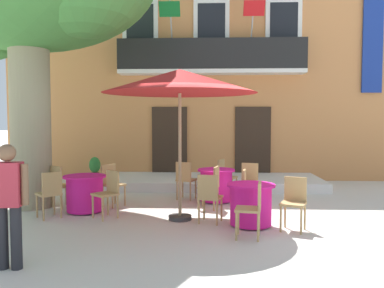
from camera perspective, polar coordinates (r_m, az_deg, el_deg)
ground_plane at (r=7.70m, az=3.45°, el=-10.83°), size 120.00×120.00×0.00m
building_facade at (r=14.56m, az=2.72°, el=10.79°), size 13.00×5.09×7.50m
entrance_step_platform at (r=11.47m, az=2.77°, el=-5.42°), size 6.19×2.26×0.25m
cafe_table_near_tree at (r=9.29m, az=3.49°, el=-5.87°), size 0.86×0.86×0.76m
cafe_chair_near_tree_0 at (r=9.17m, az=8.15°, el=-5.16°), size 0.50×0.50×0.91m
cafe_chair_near_tree_1 at (r=9.99m, az=4.75°, el=-4.42°), size 0.53×0.53×0.91m
cafe_chair_near_tree_2 at (r=9.46m, az=-0.99°, el=-4.85°), size 0.51×0.51×0.91m
cafe_chair_near_tree_3 at (r=8.53m, az=2.83°, el=-5.78°), size 0.49×0.49×0.91m
cafe_table_middle at (r=7.28m, az=8.41°, el=-8.53°), size 0.86×0.86×0.76m
cafe_chair_middle_0 at (r=7.15m, az=14.41°, el=-7.71°), size 0.53×0.53×0.91m
cafe_chair_middle_1 at (r=8.00m, az=8.21°, el=-6.44°), size 0.46×0.46×0.91m
cafe_chair_middle_2 at (r=7.34m, az=2.49°, el=-7.31°), size 0.49×0.49×0.91m
cafe_chair_middle_3 at (r=6.52m, az=8.70°, el=-8.74°), size 0.46×0.46×0.91m
cafe_table_front at (r=8.55m, az=-15.10°, el=-6.81°), size 0.86×0.86×0.76m
cafe_chair_front_0 at (r=9.10m, az=-18.31°, el=-5.37°), size 0.56×0.56×0.91m
cafe_chair_front_1 at (r=8.16m, az=-19.66°, el=-6.41°), size 0.57×0.57×0.91m
cafe_chair_front_2 at (r=7.94m, az=-11.89°, el=-6.56°), size 0.57×0.57×0.91m
cafe_chair_front_3 at (r=9.03m, az=-11.45°, el=-5.33°), size 0.56×0.56×0.91m
cafe_umbrella at (r=7.53m, az=-1.76°, el=8.88°), size 2.90×2.90×2.85m
ground_planter_left at (r=12.15m, az=-13.74°, el=-3.47°), size 0.33×0.33×0.80m
pedestrian_near_entrance at (r=5.59m, az=-24.83°, el=-7.18°), size 0.53×0.25×1.60m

